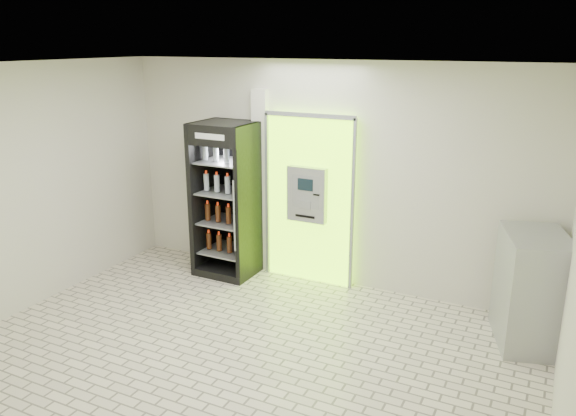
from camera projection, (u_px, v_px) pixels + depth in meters
The scene contains 6 objects.
ground at pixel (231, 367), 5.78m from camera, with size 6.00×6.00×0.00m, color beige.
room_shell at pixel (225, 195), 5.26m from camera, with size 6.00×6.00×6.00m.
atm_assembly at pixel (310, 198), 7.61m from camera, with size 1.30×0.24×2.33m.
pillar at pixel (261, 182), 7.93m from camera, with size 0.22×0.11×2.60m.
beverage_cooler at pixel (228, 202), 7.89m from camera, with size 0.82×0.78×2.17m.
steel_cabinet at pixel (531, 289), 6.10m from camera, with size 0.88×1.08×1.26m.
Camera 1 is at (2.78, -4.28, 3.23)m, focal length 35.00 mm.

